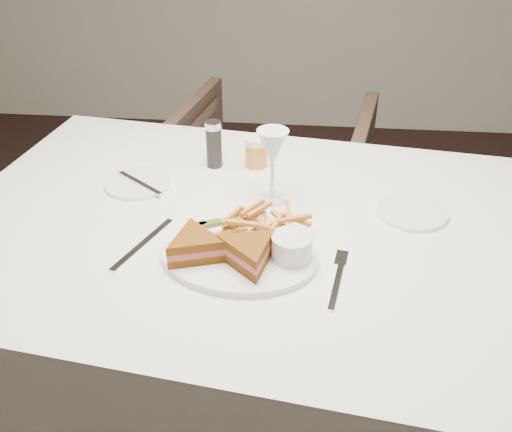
% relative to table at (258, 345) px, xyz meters
% --- Properties ---
extents(table, '(1.50, 1.10, 0.75)m').
position_rel_table_xyz_m(table, '(0.00, 0.00, 0.00)').
color(table, white).
rests_on(table, ground).
extents(chair_far, '(0.81, 0.78, 0.73)m').
position_rel_table_xyz_m(chair_far, '(-0.03, 0.88, -0.01)').
color(chair_far, '#49372D').
rests_on(chair_far, ground).
extents(table_setting, '(0.81, 0.67, 0.18)m').
position_rel_table_xyz_m(table_setting, '(-0.01, -0.04, 0.41)').
color(table_setting, white).
rests_on(table_setting, table).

